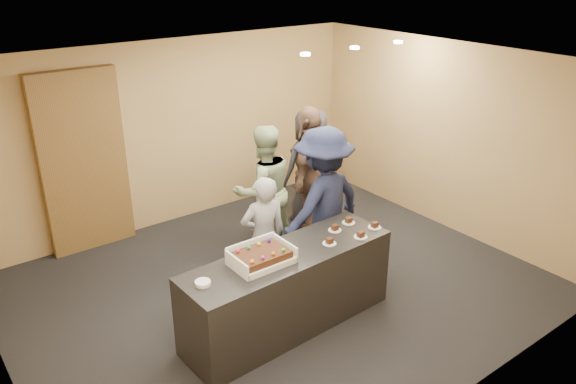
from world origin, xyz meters
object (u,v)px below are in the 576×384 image
object	(u,v)px
person_sage_man	(263,190)
plate_stack	(203,283)
serving_counter	(288,290)
person_navy_man	(323,204)
person_server_grey	(264,237)
person_brown_extra	(310,174)
cake_box	(261,259)
storage_cabinet	(84,163)
person_dark_suit	(311,168)
sheet_cake	(262,255)

from	to	relation	value
person_sage_man	plate_stack	bearing A→B (deg)	50.11
person_sage_man	serving_counter	bearing A→B (deg)	72.86
person_navy_man	person_server_grey	bearing A→B (deg)	-10.49
person_sage_man	person_brown_extra	xyz separation A→B (m)	(0.74, -0.05, 0.07)
cake_box	person_navy_man	xyz separation A→B (m)	(1.34, 0.60, 0.02)
storage_cabinet	person_server_grey	distance (m)	2.74
cake_box	plate_stack	distance (m)	0.67
cake_box	storage_cabinet	bearing A→B (deg)	103.10
person_brown_extra	person_dark_suit	distance (m)	0.43
plate_stack	person_dark_suit	distance (m)	3.33
plate_stack	person_brown_extra	size ratio (longest dim) A/B	0.08
cake_box	serving_counter	bearing A→B (deg)	-3.83
serving_counter	person_brown_extra	size ratio (longest dim) A/B	1.25
person_server_grey	person_navy_man	size ratio (longest dim) A/B	0.78
sheet_cake	person_dark_suit	xyz separation A→B (m)	(2.12, 1.83, -0.11)
cake_box	person_dark_suit	world-z (taller)	person_dark_suit
plate_stack	person_navy_man	xyz separation A→B (m)	(2.00, 0.62, 0.05)
serving_counter	plate_stack	bearing A→B (deg)	177.32
person_brown_extra	person_dark_suit	xyz separation A→B (m)	(0.28, 0.32, -0.07)
sheet_cake	person_navy_man	xyz separation A→B (m)	(1.34, 0.62, -0.03)
plate_stack	person_sage_man	size ratio (longest dim) A/B	0.09
cake_box	person_dark_suit	bearing A→B (deg)	40.33
sheet_cake	plate_stack	bearing A→B (deg)	179.16
person_sage_man	person_dark_suit	size ratio (longest dim) A/B	1.00
storage_cabinet	person_dark_suit	world-z (taller)	storage_cabinet
cake_box	person_dark_suit	distance (m)	2.79
person_brown_extra	serving_counter	bearing A→B (deg)	9.88
sheet_cake	person_brown_extra	distance (m)	2.38
person_navy_man	person_dark_suit	xyz separation A→B (m)	(0.79, 1.20, -0.07)
serving_counter	person_sage_man	xyz separation A→B (m)	(0.76, 1.55, 0.44)
person_dark_suit	person_brown_extra	bearing A→B (deg)	56.07
serving_counter	person_dark_suit	size ratio (longest dim) A/B	1.35
cake_box	person_server_grey	distance (m)	0.84
serving_counter	person_navy_man	bearing A→B (deg)	29.91
person_server_grey	sheet_cake	bearing A→B (deg)	68.07
person_server_grey	person_brown_extra	size ratio (longest dim) A/B	0.78
person_server_grey	storage_cabinet	bearing A→B (deg)	-49.50
person_brown_extra	person_dark_suit	world-z (taller)	person_brown_extra
person_server_grey	person_navy_man	bearing A→B (deg)	-169.23
sheet_cake	person_server_grey	bearing A→B (deg)	54.01
person_navy_man	person_brown_extra	bearing A→B (deg)	-127.22
person_navy_man	person_dark_suit	world-z (taller)	person_navy_man
plate_stack	person_sage_man	distance (m)	2.35
plate_stack	person_server_grey	distance (m)	1.35
serving_counter	cake_box	world-z (taller)	cake_box
person_brown_extra	sheet_cake	bearing A→B (deg)	4.15
person_sage_man	person_brown_extra	world-z (taller)	person_brown_extra
person_server_grey	person_dark_suit	world-z (taller)	person_dark_suit
serving_counter	person_navy_man	world-z (taller)	person_navy_man
sheet_cake	person_dark_suit	size ratio (longest dim) A/B	0.29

